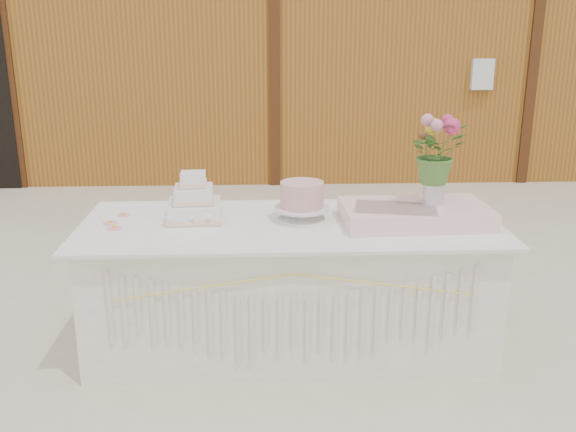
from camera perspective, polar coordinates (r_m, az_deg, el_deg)
The scene contains 9 objects.
ground at distance 3.98m, azimuth 0.18°, elevation -11.25°, with size 80.00×80.00×0.00m, color beige.
barn at distance 9.50m, azimuth -1.53°, elevation 15.63°, with size 12.60×4.60×3.30m.
cake_table at distance 3.81m, azimuth 0.19°, elevation -6.14°, with size 2.40×1.00×0.77m.
wedding_cake at distance 3.76m, azimuth -8.33°, elevation 1.10°, with size 0.33×0.33×0.28m.
pink_cake_stand at distance 3.68m, azimuth 1.25°, elevation 1.51°, with size 0.32×0.32×0.23m.
satin_runner at distance 3.74m, azimuth 11.20°, elevation 0.18°, with size 0.82×0.48×0.10m, color #FFD0CD.
flower_vase at distance 3.77m, azimuth 12.85°, elevation 2.36°, with size 0.12×0.12×0.17m, color silver.
bouquet at distance 3.71m, azimuth 13.10°, elevation 6.24°, with size 0.32×0.28×0.35m, color #436E2C.
loose_flowers at distance 3.80m, azimuth -15.40°, elevation -0.51°, with size 0.15×0.37×0.02m, color pink, non-canonical shape.
Camera 1 is at (-0.16, -3.51, 1.87)m, focal length 40.00 mm.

